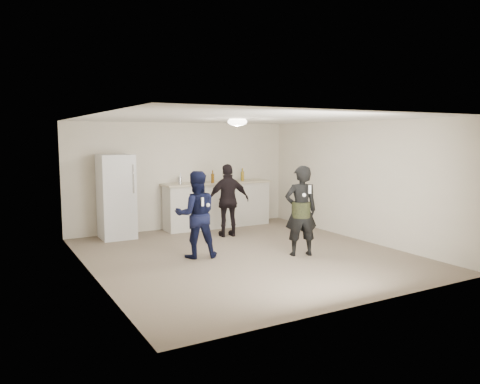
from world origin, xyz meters
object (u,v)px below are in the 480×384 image
counter (217,205)px  spectator (228,200)px  fridge (116,197)px  man (196,214)px  shaker (180,181)px  woman (301,211)px

counter → spectator: (-0.27, -1.09, 0.27)m
fridge → counter: bearing=1.6°
man → shaker: bearing=-90.1°
shaker → spectator: 1.29m
spectator → shaker: bearing=-43.4°
fridge → shaker: fridge is taller
woman → man: bearing=-6.8°
counter → woman: 3.22m
shaker → spectator: size_ratio=0.11×
fridge → woman: bearing=-50.8°
shaker → man: man is taller
fridge → spectator: size_ratio=1.13×
counter → spectator: 1.15m
fridge → woman: fridge is taller
shaker → counter: bearing=5.2°
counter → shaker: bearing=-174.8°
fridge → man: 2.47m
fridge → shaker: 1.48m
spectator → fridge: bearing=-14.4°
man → spectator: 1.88m
shaker → man: (-0.62, -2.30, -0.39)m
counter → woman: size_ratio=1.57×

